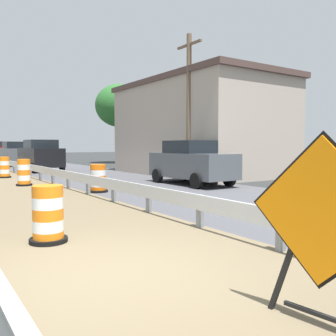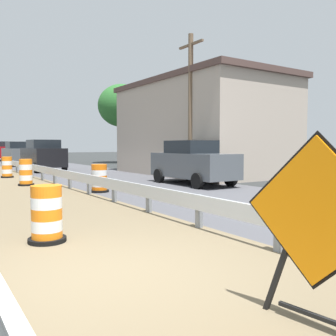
{
  "view_description": "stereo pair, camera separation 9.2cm",
  "coord_description": "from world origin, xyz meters",
  "px_view_note": "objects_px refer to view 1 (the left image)",
  "views": [
    {
      "loc": [
        -2.02,
        -4.44,
        1.74
      ],
      "look_at": [
        3.29,
        3.45,
        1.14
      ],
      "focal_mm": 39.03,
      "sensor_mm": 36.0,
      "label": 1
    },
    {
      "loc": [
        -1.94,
        -4.49,
        1.74
      ],
      "look_at": [
        3.29,
        3.45,
        1.14
      ],
      "focal_mm": 39.03,
      "sensor_mm": 36.0,
      "label": 2
    }
  ],
  "objects_px": {
    "car_mid_far_lane": "(14,151)",
    "warning_sign_diamond": "(321,220)",
    "traffic_barrel_close": "(98,180)",
    "car_trailing_near_lane": "(191,162)",
    "traffic_barrel_mid": "(24,174)",
    "utility_pole_near": "(189,105)",
    "car_lead_near_lane": "(40,155)",
    "car_lead_far_lane": "(15,154)",
    "traffic_barrel_nearest": "(48,217)",
    "traffic_barrel_far": "(5,168)"
  },
  "relations": [
    {
      "from": "traffic_barrel_nearest",
      "to": "traffic_barrel_mid",
      "type": "bearing_deg",
      "value": 79.93
    },
    {
      "from": "traffic_barrel_nearest",
      "to": "car_lead_near_lane",
      "type": "xyz_separation_m",
      "value": [
        4.72,
        18.54,
        0.59
      ]
    },
    {
      "from": "car_lead_near_lane",
      "to": "utility_pole_near",
      "type": "distance_m",
      "value": 11.99
    },
    {
      "from": "traffic_barrel_mid",
      "to": "car_lead_far_lane",
      "type": "bearing_deg",
      "value": 79.91
    },
    {
      "from": "car_lead_near_lane",
      "to": "utility_pole_near",
      "type": "height_order",
      "value": "utility_pole_near"
    },
    {
      "from": "warning_sign_diamond",
      "to": "car_lead_near_lane",
      "type": "height_order",
      "value": "car_lead_near_lane"
    },
    {
      "from": "traffic_barrel_far",
      "to": "car_mid_far_lane",
      "type": "relative_size",
      "value": 0.25
    },
    {
      "from": "traffic_barrel_close",
      "to": "car_lead_near_lane",
      "type": "xyz_separation_m",
      "value": [
        1.21,
        12.53,
        0.58
      ]
    },
    {
      "from": "car_mid_far_lane",
      "to": "warning_sign_diamond",
      "type": "bearing_deg",
      "value": -6.65
    },
    {
      "from": "car_lead_near_lane",
      "to": "utility_pole_near",
      "type": "xyz_separation_m",
      "value": [
        4.2,
        -10.92,
        2.62
      ]
    },
    {
      "from": "traffic_barrel_mid",
      "to": "utility_pole_near",
      "type": "relative_size",
      "value": 0.16
    },
    {
      "from": "warning_sign_diamond",
      "to": "car_trailing_near_lane",
      "type": "bearing_deg",
      "value": -130.11
    },
    {
      "from": "car_trailing_near_lane",
      "to": "car_lead_far_lane",
      "type": "bearing_deg",
      "value": -170.08
    },
    {
      "from": "traffic_barrel_mid",
      "to": "utility_pole_near",
      "type": "height_order",
      "value": "utility_pole_near"
    },
    {
      "from": "car_lead_near_lane",
      "to": "car_mid_far_lane",
      "type": "xyz_separation_m",
      "value": [
        3.14,
        24.81,
        -0.04
      ]
    },
    {
      "from": "warning_sign_diamond",
      "to": "traffic_barrel_nearest",
      "type": "distance_m",
      "value": 4.73
    },
    {
      "from": "car_trailing_near_lane",
      "to": "traffic_barrel_nearest",
      "type": "bearing_deg",
      "value": -51.78
    },
    {
      "from": "warning_sign_diamond",
      "to": "car_trailing_near_lane",
      "type": "distance_m",
      "value": 12.71
    },
    {
      "from": "traffic_barrel_nearest",
      "to": "traffic_barrel_mid",
      "type": "distance_m",
      "value": 9.93
    },
    {
      "from": "traffic_barrel_nearest",
      "to": "car_trailing_near_lane",
      "type": "distance_m",
      "value": 10.17
    },
    {
      "from": "traffic_barrel_nearest",
      "to": "traffic_barrel_far",
      "type": "xyz_separation_m",
      "value": [
        1.75,
        14.31,
        0.05
      ]
    },
    {
      "from": "car_trailing_near_lane",
      "to": "utility_pole_near",
      "type": "relative_size",
      "value": 0.63
    },
    {
      "from": "traffic_barrel_far",
      "to": "car_lead_near_lane",
      "type": "relative_size",
      "value": 0.24
    },
    {
      "from": "traffic_barrel_close",
      "to": "car_lead_far_lane",
      "type": "xyz_separation_m",
      "value": [
        1.13,
        20.11,
        0.55
      ]
    },
    {
      "from": "car_mid_far_lane",
      "to": "traffic_barrel_mid",
      "type": "bearing_deg",
      "value": -9.14
    },
    {
      "from": "traffic_barrel_nearest",
      "to": "traffic_barrel_far",
      "type": "bearing_deg",
      "value": 83.03
    },
    {
      "from": "warning_sign_diamond",
      "to": "utility_pole_near",
      "type": "relative_size",
      "value": 0.27
    },
    {
      "from": "warning_sign_diamond",
      "to": "utility_pole_near",
      "type": "height_order",
      "value": "utility_pole_near"
    },
    {
      "from": "car_lead_far_lane",
      "to": "utility_pole_near",
      "type": "distance_m",
      "value": 19.17
    },
    {
      "from": "car_lead_near_lane",
      "to": "car_lead_far_lane",
      "type": "xyz_separation_m",
      "value": [
        -0.07,
        7.58,
        -0.03
      ]
    },
    {
      "from": "traffic_barrel_mid",
      "to": "traffic_barrel_close",
      "type": "bearing_deg",
      "value": -64.73
    },
    {
      "from": "traffic_barrel_far",
      "to": "car_trailing_near_lane",
      "type": "relative_size",
      "value": 0.25
    },
    {
      "from": "car_lead_far_lane",
      "to": "utility_pole_near",
      "type": "xyz_separation_m",
      "value": [
        4.27,
        -18.5,
        2.65
      ]
    },
    {
      "from": "traffic_barrel_mid",
      "to": "car_lead_near_lane",
      "type": "bearing_deg",
      "value": 71.21
    },
    {
      "from": "car_trailing_near_lane",
      "to": "traffic_barrel_close",
      "type": "bearing_deg",
      "value": -86.75
    },
    {
      "from": "warning_sign_diamond",
      "to": "traffic_barrel_nearest",
      "type": "xyz_separation_m",
      "value": [
        -1.26,
        4.52,
        -0.57
      ]
    },
    {
      "from": "traffic_barrel_far",
      "to": "utility_pole_near",
      "type": "bearing_deg",
      "value": -43.0
    },
    {
      "from": "traffic_barrel_close",
      "to": "car_trailing_near_lane",
      "type": "bearing_deg",
      "value": 2.95
    },
    {
      "from": "car_lead_near_lane",
      "to": "utility_pole_near",
      "type": "bearing_deg",
      "value": -158.93
    },
    {
      "from": "car_mid_far_lane",
      "to": "utility_pole_near",
      "type": "distance_m",
      "value": 35.84
    },
    {
      "from": "traffic_barrel_mid",
      "to": "car_lead_far_lane",
      "type": "height_order",
      "value": "car_lead_far_lane"
    },
    {
      "from": "car_lead_near_lane",
      "to": "car_mid_far_lane",
      "type": "relative_size",
      "value": 1.06
    },
    {
      "from": "traffic_barrel_nearest",
      "to": "traffic_barrel_mid",
      "type": "height_order",
      "value": "traffic_barrel_mid"
    },
    {
      "from": "traffic_barrel_close",
      "to": "car_lead_near_lane",
      "type": "relative_size",
      "value": 0.22
    },
    {
      "from": "traffic_barrel_close",
      "to": "traffic_barrel_far",
      "type": "xyz_separation_m",
      "value": [
        -1.76,
        8.3,
        0.04
      ]
    },
    {
      "from": "traffic_barrel_close",
      "to": "car_lead_far_lane",
      "type": "relative_size",
      "value": 0.24
    },
    {
      "from": "car_lead_near_lane",
      "to": "car_trailing_near_lane",
      "type": "relative_size",
      "value": 1.06
    },
    {
      "from": "traffic_barrel_mid",
      "to": "car_mid_far_lane",
      "type": "bearing_deg",
      "value": 79.67
    },
    {
      "from": "warning_sign_diamond",
      "to": "traffic_barrel_mid",
      "type": "xyz_separation_m",
      "value": [
        0.47,
        14.29,
        -0.52
      ]
    },
    {
      "from": "car_mid_far_lane",
      "to": "utility_pole_near",
      "type": "bearing_deg",
      "value": 2.89
    }
  ]
}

